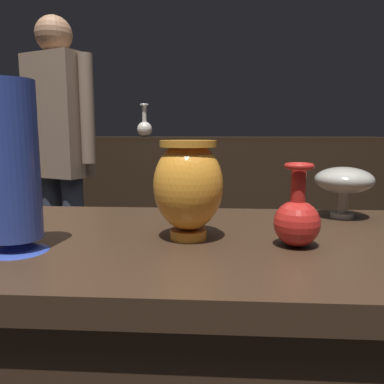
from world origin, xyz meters
name	(u,v)px	position (x,y,z in m)	size (l,w,h in m)	color
back_display_shelf	(210,200)	(0.00, 2.20, 0.49)	(2.60, 0.40, 0.99)	black
vase_centerpiece	(188,186)	(-0.01, -0.02, 0.91)	(0.15, 0.15, 0.21)	orange
vase_tall_behind	(297,218)	(0.20, -0.06, 0.86)	(0.09, 0.09, 0.17)	red
vase_left_accent	(13,170)	(-0.33, -0.12, 0.96)	(0.11, 0.11, 0.32)	#2D429E
vase_right_accent	(344,181)	(0.38, 0.22, 0.90)	(0.15, 0.15, 0.14)	gray
shelf_vase_far_left	(82,130)	(-1.04, 2.25, 1.04)	(0.09, 0.09, 0.16)	#7A388E
shelf_vase_left	(145,127)	(-0.52, 2.21, 1.07)	(0.12, 0.12, 0.25)	silver
visitor_near_left	(60,148)	(-0.78, 1.17, 0.94)	(0.44, 0.29, 1.60)	#333847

